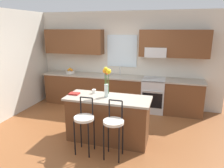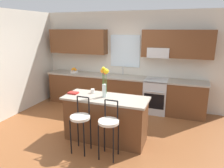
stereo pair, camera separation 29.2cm
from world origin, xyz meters
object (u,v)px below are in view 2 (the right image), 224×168
kitchen_island (106,119)px  cookbook (73,93)px  oven_range (156,96)px  flower_vase (104,79)px  fruit_bowl_oranges (74,71)px  bar_stool_near (80,120)px  bar_stool_middle (109,124)px  mug_ceramic (93,91)px

kitchen_island → cookbook: (-0.72, -0.01, 0.47)m
oven_range → kitchen_island: same height
flower_vase → fruit_bowl_oranges: bearing=133.4°
bar_stool_near → flower_vase: size_ratio=1.71×
bar_stool_middle → fruit_bowl_oranges: (-2.05, 2.42, 0.34)m
kitchen_island → bar_stool_near: bearing=-116.4°
oven_range → kitchen_island: size_ratio=0.55×
fruit_bowl_oranges → cookbook: bearing=-60.7°
flower_vase → fruit_bowl_oranges: 2.55m
oven_range → bar_stool_near: (-1.00, -2.39, 0.18)m
cookbook → fruit_bowl_oranges: (-1.05, 1.88, 0.04)m
flower_vase → mug_ceramic: (-0.33, 0.14, -0.31)m
bar_stool_middle → fruit_bowl_oranges: bearing=130.3°
kitchen_island → bar_stool_middle: 0.64m
kitchen_island → flower_vase: (-0.03, 0.02, 0.81)m
mug_ceramic → fruit_bowl_oranges: (-1.41, 1.70, 0.01)m
bar_stool_middle → flower_vase: flower_vase is taller
flower_vase → kitchen_island: bearing=-32.7°
bar_stool_middle → mug_ceramic: bar_stool_middle is taller
kitchen_island → oven_range: bearing=68.3°
kitchen_island → bar_stool_middle: (0.27, -0.56, 0.17)m
mug_ceramic → cookbook: (-0.36, -0.18, -0.03)m
flower_vase → cookbook: (-0.69, -0.03, -0.34)m
fruit_bowl_oranges → bar_stool_middle: bearing=-49.7°
bar_stool_near → mug_ceramic: (-0.08, 0.72, 0.33)m
fruit_bowl_oranges → kitchen_island: bearing=-46.4°
flower_vase → fruit_bowl_oranges: size_ratio=2.53×
bar_stool_middle → bar_stool_near: bearing=180.0°
cookbook → flower_vase: bearing=2.8°
mug_ceramic → fruit_bowl_oranges: bearing=129.8°
kitchen_island → fruit_bowl_oranges: fruit_bowl_oranges is taller
kitchen_island → cookbook: cookbook is taller
bar_stool_middle → cookbook: (-0.99, 0.54, 0.30)m
mug_ceramic → fruit_bowl_oranges: 2.21m
bar_stool_near → bar_stool_middle: (0.55, 0.00, 0.00)m
bar_stool_near → kitchen_island: bearing=63.6°
kitchen_island → cookbook: bearing=-178.8°
oven_range → bar_stool_near: 2.60m
oven_range → mug_ceramic: 2.06m
oven_range → mug_ceramic: mug_ceramic is taller
bar_stool_middle → mug_ceramic: (-0.63, 0.72, 0.33)m
oven_range → flower_vase: flower_vase is taller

